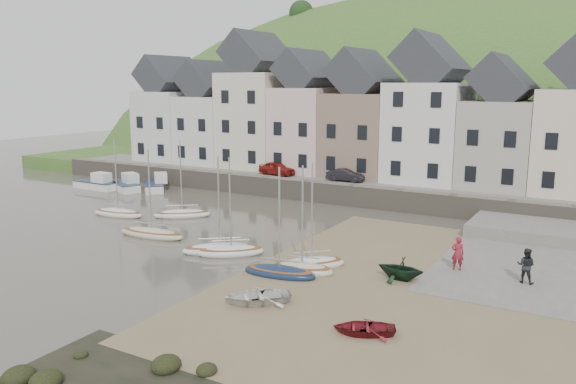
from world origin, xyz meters
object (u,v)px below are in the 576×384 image
Objects in this scene: sailboat_0 at (118,213)px; person_dark at (526,266)px; rowboat_red at (364,328)px; person_red at (458,253)px; car_right at (346,175)px; car_left at (277,168)px; rowboat_green at (401,268)px; rowboat_white at (257,296)px.

sailboat_0 reaches higher than person_dark.
person_red is (1.37, 10.31, 0.75)m from rowboat_red.
person_red is 21.29m from car_right.
sailboat_0 is at bearing -19.79° from person_red.
person_red is 26.74m from car_left.
person_dark is at bearing -1.27° from sailboat_0.
rowboat_red is (0.90, -7.27, -0.38)m from rowboat_green.
person_red is at bearing -118.58° from car_left.
rowboat_red is 11.14m from person_dark.
rowboat_green is 22.39m from car_right.
sailboat_0 is 3.34× the size of person_dark.
sailboat_0 is 22.12m from rowboat_white.
person_red is (7.16, 9.69, 0.68)m from rowboat_white.
rowboat_white is 29.38m from car_left.
rowboat_red is 0.69× the size of car_left.
car_left reaches higher than person_red.
car_right is (-11.83, 18.95, 1.46)m from rowboat_green.
rowboat_red is 1.40× the size of person_dark.
rowboat_green is (24.64, -3.33, 0.45)m from sailboat_0.
person_red is at bearing 147.19° from rowboat_red.
rowboat_green is 1.30× the size of person_red.
sailboat_0 is 26.92m from person_red.
sailboat_0 is 30.56m from person_dark.
rowboat_red is 10.42m from person_red.
person_dark is at bearing -115.01° from car_left.
sailboat_0 is at bearing -96.91° from rowboat_green.
sailboat_0 reaches higher than car_right.
person_red is 0.55× the size of car_right.
sailboat_0 is at bearing 168.76° from car_left.
car_right is at bearing -67.61° from person_red.
sailboat_0 is 16.66m from car_left.
person_dark is 29.95m from car_left.
rowboat_green is at bearing 29.35° from person_dark.
person_dark reaches higher than rowboat_white.
car_left is (-25.10, 16.29, 1.18)m from person_dark.
person_dark reaches higher than rowboat_green.
rowboat_green is at bearing 34.05° from person_red.
person_red is (2.27, 3.04, 0.36)m from rowboat_green.
car_left is (-14.30, 25.60, 1.86)m from rowboat_white.
car_right is (12.81, 15.62, 1.91)m from sailboat_0.
rowboat_green is 0.65× the size of car_left.
car_left reaches higher than rowboat_white.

